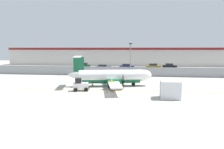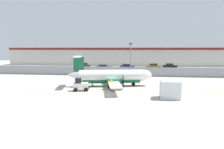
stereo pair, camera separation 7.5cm
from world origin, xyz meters
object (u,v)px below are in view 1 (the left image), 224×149
parked_car_2 (127,67)px  parked_car_3 (153,66)px  baggage_tug (80,85)px  parked_car_0 (84,65)px  parked_car_1 (103,67)px  apron_light_pole (130,58)px  commuter_airplane (113,76)px  traffic_cone_near_right (115,89)px  parked_car_4 (170,66)px  ground_crew_worker (112,84)px  traffic_cone_near_left (92,84)px  cargo_container (170,90)px

parked_car_2 → parked_car_3: (7.87, 2.10, 0.00)m
baggage_tug → parked_car_0: (-8.74, 33.43, 0.04)m
parked_car_1 → apron_light_pole: (8.18, -13.90, 3.41)m
commuter_airplane → traffic_cone_near_right: size_ratio=24.98×
apron_light_pole → parked_car_0: bearing=127.9°
baggage_tug → parked_car_4: 38.73m
ground_crew_worker → parked_car_3: same height
commuter_airplane → parked_car_4: (13.72, 30.00, -0.71)m
commuter_airplane → traffic_cone_near_left: size_ratio=24.98×
traffic_cone_near_left → traffic_cone_near_right: bearing=-41.4°
traffic_cone_near_right → parked_car_4: (12.89, 33.71, 0.58)m
ground_crew_worker → traffic_cone_near_left: 5.43m
parked_car_1 → parked_car_3: 15.49m
parked_car_1 → baggage_tug: bearing=-88.9°
baggage_tug → traffic_cone_near_left: baggage_tug is taller
parked_car_1 → parked_car_3: (14.41, 5.69, 0.00)m
cargo_container → parked_car_4: size_ratio=0.56×
ground_crew_worker → traffic_cone_near_left: bearing=-119.0°
traffic_cone_near_left → parked_car_3: 31.25m
commuter_airplane → baggage_tug: commuter_airplane is taller
parked_car_3 → apron_light_pole: bearing=-113.8°
ground_crew_worker → apron_light_pole: bearing=-173.1°
traffic_cone_near_right → parked_car_3: (7.93, 32.52, 0.58)m
baggage_tug → cargo_container: bearing=-30.0°
traffic_cone_near_left → parked_car_4: bearing=60.2°
traffic_cone_near_left → parked_car_0: 30.56m
cargo_container → commuter_airplane: bearing=139.8°
cargo_container → parked_car_4: (5.63, 37.22, -0.21)m
parked_car_0 → parked_car_2: same height
cargo_container → parked_car_4: cargo_container is taller
commuter_airplane → parked_car_4: commuter_airplane is taller
apron_light_pole → baggage_tug: bearing=-116.5°
parked_car_3 → traffic_cone_near_right: bearing=-109.9°
cargo_container → parked_car_0: 41.97m
parked_car_0 → baggage_tug: bearing=96.9°
ground_crew_worker → parked_car_1: same height
ground_crew_worker → apron_light_pole: (2.21, 13.01, 3.35)m
parked_car_4 → traffic_cone_near_right: bearing=-103.4°
parked_car_1 → traffic_cone_near_right: bearing=-78.3°
cargo_container → parked_car_4: bearing=83.0°
traffic_cone_near_left → parked_car_0: parked_car_0 is taller
traffic_cone_near_left → parked_car_4: size_ratio=0.15×
baggage_tug → parked_car_2: bearing=63.9°
parked_car_1 → parked_car_4: bearing=17.7°
traffic_cone_near_right → apron_light_pole: apron_light_pole is taller
commuter_airplane → parked_car_1: (-5.64, 23.12, -0.71)m
cargo_container → parked_car_3: bearing=90.5°
commuter_airplane → parked_car_3: (8.76, 28.81, -0.71)m
cargo_container → traffic_cone_near_left: 13.66m
traffic_cone_near_right → apron_light_pole: (1.71, 12.93, 3.99)m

